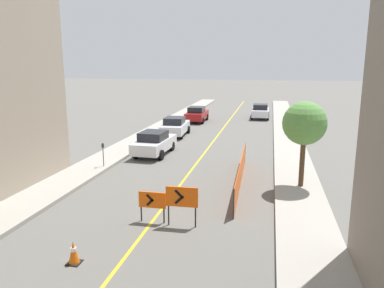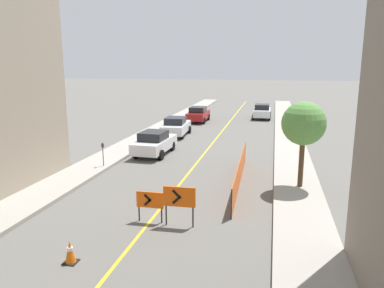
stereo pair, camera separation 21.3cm
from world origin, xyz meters
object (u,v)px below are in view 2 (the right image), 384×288
traffic_cone_third (70,252)px  parked_car_curb_far (198,114)px  parked_car_curb_mid (176,126)px  parked_car_opposite_side (262,111)px  street_tree_right_near (304,124)px  parked_car_curb_near (154,143)px  parking_meter_near_curb (103,150)px  arrow_barricade_secondary (179,198)px  arrow_barricade_primary (150,201)px

traffic_cone_third → parked_car_curb_far: parked_car_curb_far is taller
parked_car_curb_far → parked_car_curb_mid: bearing=-92.1°
parked_car_opposite_side → street_tree_right_near: size_ratio=1.06×
parked_car_curb_near → parking_meter_near_curb: size_ratio=3.21×
parked_car_curb_near → parked_car_opposite_side: size_ratio=1.01×
arrow_barricade_secondary → parking_meter_near_curb: (-6.19, 6.59, 0.05)m
parked_car_curb_far → parked_car_opposite_side: bearing=31.2°
arrow_barricade_primary → street_tree_right_near: size_ratio=0.29×
arrow_barricade_primary → parked_car_curb_far: bearing=97.1°
parked_car_opposite_side → parking_meter_near_curb: size_ratio=3.17×
arrow_barricade_primary → parked_car_curb_mid: bearing=101.3°
parked_car_curb_near → parked_car_opposite_side: bearing=73.7°
parking_meter_near_curb → parked_car_opposite_side: bearing=70.1°
arrow_barricade_secondary → parked_car_curb_far: bearing=98.4°
arrow_barricade_primary → parked_car_opposite_side: 29.25m
parked_car_curb_mid → street_tree_right_near: 15.46m
parked_car_curb_mid → street_tree_right_near: street_tree_right_near is taller
parked_car_curb_far → parked_car_opposite_side: size_ratio=0.99×
parked_car_curb_near → parked_car_curb_mid: bearing=95.2°
traffic_cone_third → parked_car_curb_mid: size_ratio=0.16×
arrow_barricade_primary → parking_meter_near_curb: bearing=127.5°
parked_car_curb_near → parked_car_curb_far: (-0.02, 14.73, 0.00)m
arrow_barricade_secondary → street_tree_right_near: bearing=47.0°
traffic_cone_third → parked_car_curb_mid: parked_car_curb_mid is taller
parked_car_curb_far → parking_meter_near_curb: parked_car_curb_far is taller
parked_car_curb_near → parked_car_curb_mid: 6.76m
traffic_cone_third → parked_car_opposite_side: 32.81m
traffic_cone_third → street_tree_right_near: bearing=49.7°
parked_car_curb_near → parked_car_opposite_side: 19.69m
arrow_barricade_secondary → parked_car_curb_mid: bearing=103.6°
street_tree_right_near → parking_meter_near_curb: bearing=173.0°
arrow_barricade_primary → parked_car_curb_near: (-3.22, 10.45, -0.04)m
arrow_barricade_secondary → parked_car_curb_near: 11.47m
traffic_cone_third → parked_car_opposite_side: parked_car_opposite_side is taller
parked_car_curb_mid → parked_car_opposite_side: same height
parked_car_opposite_side → street_tree_right_near: street_tree_right_near is taller
parked_car_opposite_side → parking_meter_near_curb: parked_car_opposite_side is taller
parked_car_opposite_side → parking_meter_near_curb: 24.06m
arrow_barricade_primary → parked_car_curb_mid: (-3.53, 17.20, -0.04)m
street_tree_right_near → parked_car_curb_far: bearing=114.3°
parking_meter_near_curb → street_tree_right_near: (10.84, -1.33, 2.06)m
arrow_barricade_primary → parking_meter_near_curb: 8.17m
parking_meter_near_curb → street_tree_right_near: street_tree_right_near is taller
arrow_barricade_primary → parked_car_curb_mid: 17.56m
parked_car_curb_mid → parking_meter_near_curb: size_ratio=3.21×
parked_car_curb_near → parked_car_curb_far: bearing=92.7°
arrow_barricade_secondary → parked_car_opposite_side: bearing=84.5°
traffic_cone_third → arrow_barricade_secondary: arrow_barricade_secondary is taller
arrow_barricade_primary → parked_car_curb_far: 25.39m
parked_car_curb_near → street_tree_right_near: 10.77m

